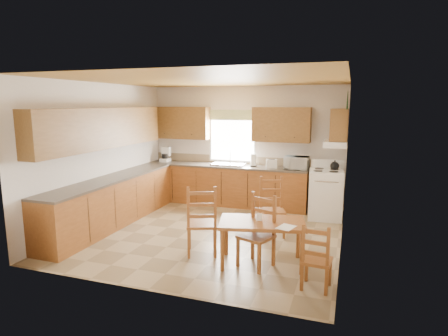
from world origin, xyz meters
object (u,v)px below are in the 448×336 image
(microwave, at_px, (296,163))
(chair_far_right, at_px, (272,207))
(dining_table, at_px, (262,243))
(stove, at_px, (325,195))
(chair_far_left, at_px, (256,232))
(chair_near_right, at_px, (317,256))
(chair_near_left, at_px, (202,219))

(microwave, relative_size, chair_far_right, 0.45)
(microwave, distance_m, dining_table, 3.02)
(stove, relative_size, dining_table, 0.80)
(microwave, xyz_separation_m, chair_far_right, (-0.17, -1.68, -0.55))
(chair_far_left, bearing_deg, microwave, 109.82)
(microwave, height_order, chair_far_right, microwave)
(stove, xyz_separation_m, chair_near_right, (0.11, -3.08, -0.06))
(stove, bearing_deg, chair_near_right, -93.33)
(microwave, bearing_deg, chair_far_left, -89.68)
(microwave, distance_m, chair_far_left, 3.07)
(stove, bearing_deg, chair_near_left, -129.14)
(chair_near_left, relative_size, chair_far_right, 1.07)
(stove, relative_size, microwave, 2.10)
(chair_far_right, bearing_deg, chair_near_left, -146.48)
(chair_far_left, bearing_deg, stove, 96.32)
(chair_near_left, bearing_deg, chair_near_right, 139.88)
(microwave, relative_size, chair_near_left, 0.42)
(chair_near_right, xyz_separation_m, chair_far_right, (-0.92, 1.73, 0.08))
(chair_near_left, bearing_deg, stove, -146.02)
(chair_near_left, bearing_deg, microwave, -132.32)
(dining_table, bearing_deg, chair_near_left, 161.70)
(stove, height_order, microwave, microwave)
(dining_table, bearing_deg, chair_far_left, -136.49)
(chair_near_right, distance_m, chair_far_right, 1.96)
(stove, xyz_separation_m, chair_far_left, (-0.77, -2.70, 0.03))
(dining_table, height_order, chair_near_left, chair_near_left)
(chair_near_left, distance_m, chair_far_left, 0.93)
(microwave, relative_size, chair_far_left, 0.45)
(stove, relative_size, chair_near_left, 0.89)
(chair_near_left, relative_size, chair_near_right, 1.28)
(dining_table, distance_m, chair_near_right, 0.95)
(chair_near_left, xyz_separation_m, chair_far_left, (0.91, -0.19, -0.03))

